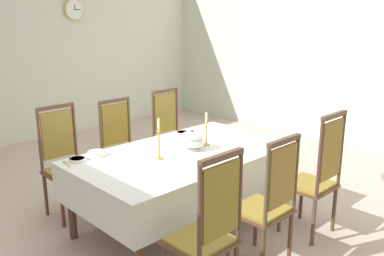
{
  "coord_description": "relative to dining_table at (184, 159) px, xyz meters",
  "views": [
    {
      "loc": [
        -2.61,
        -3.1,
        2.04
      ],
      "look_at": [
        0.07,
        -0.32,
        0.99
      ],
      "focal_mm": 39.13,
      "sensor_mm": 36.0,
      "label": 1
    }
  ],
  "objects": [
    {
      "name": "ground",
      "position": [
        0.0,
        0.29,
        -0.7
      ],
      "size": [
        7.23,
        7.18,
        0.04
      ],
      "primitive_type": "cube",
      "color": "#C6AB9D"
    },
    {
      "name": "back_wall",
      "position": [
        0.0,
        3.92,
        0.84
      ],
      "size": [
        7.23,
        0.08,
        3.03
      ],
      "primitive_type": "cube",
      "color": "silver",
      "rests_on": "ground"
    },
    {
      "name": "right_wall",
      "position": [
        3.66,
        0.29,
        0.84
      ],
      "size": [
        0.08,
        7.18,
        3.03
      ],
      "primitive_type": "cube",
      "color": "silver",
      "rests_on": "ground"
    },
    {
      "name": "dining_table",
      "position": [
        0.0,
        0.0,
        0.0
      ],
      "size": [
        2.11,
        1.21,
        0.75
      ],
      "color": "brown",
      "rests_on": "ground"
    },
    {
      "name": "tablecloth",
      "position": [
        0.0,
        0.0,
        -0.01
      ],
      "size": [
        2.13,
        1.23,
        0.36
      ],
      "color": "white",
      "rests_on": "dining_table"
    },
    {
      "name": "chair_south_a",
      "position": [
        -0.73,
        -1.02,
        -0.08
      ],
      "size": [
        0.44,
        0.42,
        1.18
      ],
      "color": "brown",
      "rests_on": "ground"
    },
    {
      "name": "chair_north_a",
      "position": [
        -0.73,
        1.01,
        -0.09
      ],
      "size": [
        0.44,
        0.42,
        1.15
      ],
      "rotation": [
        0.0,
        0.0,
        3.14
      ],
      "color": "brown",
      "rests_on": "ground"
    },
    {
      "name": "chair_south_b",
      "position": [
        -0.02,
        -1.01,
        -0.1
      ],
      "size": [
        0.44,
        0.42,
        1.14
      ],
      "color": "brown",
      "rests_on": "ground"
    },
    {
      "name": "chair_north_b",
      "position": [
        -0.02,
        1.01,
        -0.11
      ],
      "size": [
        0.44,
        0.42,
        1.12
      ],
      "rotation": [
        0.0,
        0.0,
        3.14
      ],
      "color": "#513529",
      "rests_on": "ground"
    },
    {
      "name": "chair_south_c",
      "position": [
        0.73,
        -1.02,
        -0.07
      ],
      "size": [
        0.44,
        0.42,
        1.21
      ],
      "color": "brown",
      "rests_on": "ground"
    },
    {
      "name": "chair_north_c",
      "position": [
        0.73,
        1.01,
        -0.1
      ],
      "size": [
        0.44,
        0.42,
        1.14
      ],
      "rotation": [
        0.0,
        0.0,
        3.14
      ],
      "color": "brown",
      "rests_on": "ground"
    },
    {
      "name": "soup_tureen",
      "position": [
        0.11,
        0.0,
        0.17
      ],
      "size": [
        0.25,
        0.25,
        0.2
      ],
      "color": "white",
      "rests_on": "tablecloth"
    },
    {
      "name": "candlestick_west",
      "position": [
        -0.31,
        0.0,
        0.23
      ],
      "size": [
        0.07,
        0.07,
        0.39
      ],
      "color": "gold",
      "rests_on": "tablecloth"
    },
    {
      "name": "candlestick_east",
      "position": [
        0.31,
        0.0,
        0.21
      ],
      "size": [
        0.07,
        0.07,
        0.34
      ],
      "color": "gold",
      "rests_on": "tablecloth"
    },
    {
      "name": "bowl_near_left",
      "position": [
        -0.66,
        0.49,
        0.1
      ],
      "size": [
        0.18,
        0.18,
        0.04
      ],
      "color": "white",
      "rests_on": "tablecloth"
    },
    {
      "name": "bowl_near_right",
      "position": [
        -0.87,
        0.48,
        0.09
      ],
      "size": [
        0.16,
        0.16,
        0.03
      ],
      "color": "white",
      "rests_on": "tablecloth"
    },
    {
      "name": "bowl_far_left",
      "position": [
        0.42,
        0.47,
        0.09
      ],
      "size": [
        0.15,
        0.15,
        0.03
      ],
      "color": "white",
      "rests_on": "tablecloth"
    },
    {
      "name": "spoon_primary",
      "position": [
        -0.79,
        0.52,
        0.08
      ],
      "size": [
        0.05,
        0.18,
        0.01
      ],
      "rotation": [
        0.0,
        0.0,
        0.17
      ],
      "color": "gold",
      "rests_on": "tablecloth"
    },
    {
      "name": "spoon_secondary",
      "position": [
        -0.98,
        0.51,
        0.08
      ],
      "size": [
        0.05,
        0.18,
        0.01
      ],
      "rotation": [
        0.0,
        0.0,
        -0.17
      ],
      "color": "gold",
      "rests_on": "tablecloth"
    },
    {
      "name": "mounted_clock",
      "position": [
        1.05,
        3.84,
        1.44
      ],
      "size": [
        0.35,
        0.06,
        0.35
      ],
      "color": "#D1B251"
    }
  ]
}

